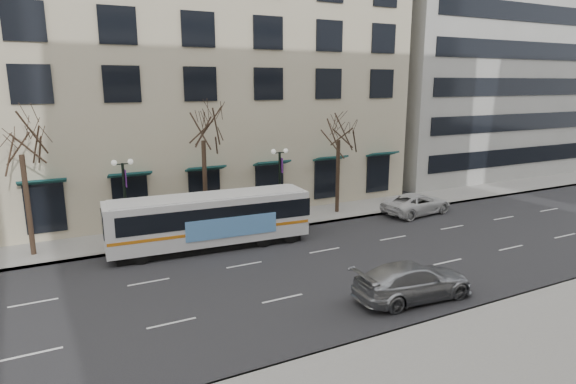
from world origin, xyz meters
TOP-DOWN VIEW (x-y plane):
  - ground at (0.00, 0.00)m, footprint 160.00×160.00m
  - sidewalk_far at (5.00, 9.00)m, footprint 80.00×4.00m
  - building_hotel at (-2.00, 21.00)m, footprint 40.00×20.00m
  - building_office at (32.00, 21.00)m, footprint 25.00×20.00m
  - tree_far_left at (-10.00, 8.80)m, footprint 3.60×3.60m
  - tree_far_mid at (0.00, 8.80)m, footprint 3.60×3.60m
  - tree_far_right at (10.00, 8.80)m, footprint 3.60×3.60m
  - lamp_post_left at (-4.99, 8.20)m, footprint 1.22×0.45m
  - lamp_post_right at (5.01, 8.20)m, footprint 1.22×0.45m
  - city_bus at (-0.63, 5.79)m, footprint 11.80×3.24m
  - silver_car at (5.25, -4.89)m, footprint 5.78×2.64m
  - white_pickup at (15.22, 6.09)m, footprint 5.80×3.19m

SIDE VIEW (x-z plane):
  - ground at x=0.00m, z-range 0.00..0.00m
  - sidewalk_far at x=5.00m, z-range 0.00..0.15m
  - white_pickup at x=15.22m, z-range 0.00..1.54m
  - silver_car at x=5.25m, z-range 0.00..1.64m
  - city_bus at x=-0.63m, z-range 0.15..3.31m
  - lamp_post_left at x=-4.99m, z-range 0.34..5.55m
  - lamp_post_right at x=5.01m, z-range 0.34..5.55m
  - tree_far_right at x=10.00m, z-range 2.39..10.45m
  - tree_far_left at x=-10.00m, z-range 2.53..10.87m
  - tree_far_mid at x=0.00m, z-range 2.63..11.18m
  - building_hotel at x=-2.00m, z-range 0.00..24.00m
  - building_office at x=32.00m, z-range 0.00..35.00m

